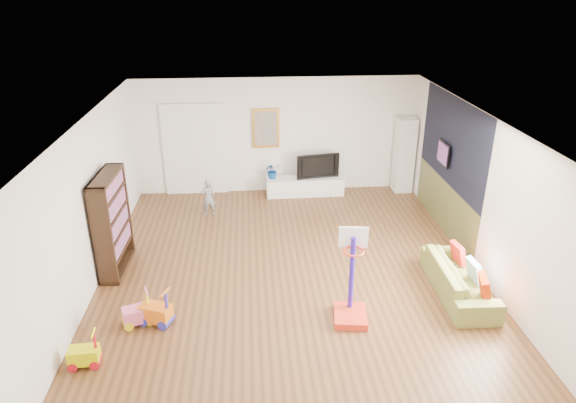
{
  "coord_description": "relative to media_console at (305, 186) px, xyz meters",
  "views": [
    {
      "loc": [
        -0.65,
        -7.75,
        4.74
      ],
      "look_at": [
        0.0,
        0.4,
        1.15
      ],
      "focal_mm": 32.0,
      "sensor_mm": 36.0,
      "label": 1
    }
  ],
  "objects": [
    {
      "name": "painting_back",
      "position": [
        -0.89,
        0.3,
        1.34
      ],
      "size": [
        0.62,
        0.06,
        0.92
      ],
      "primitive_type": "cube",
      "color": "gold",
      "rests_on": "wall_back"
    },
    {
      "name": "ride_on_pink",
      "position": [
        -3.01,
        -4.75,
        0.06
      ],
      "size": [
        0.47,
        0.38,
        0.54
      ],
      "primitive_type": "cube",
      "rotation": [
        0.0,
        0.0,
        0.36
      ],
      "color": "pink",
      "rests_on": "ground"
    },
    {
      "name": "ceiling",
      "position": [
        -0.64,
        -3.41,
        2.49
      ],
      "size": [
        6.5,
        7.5,
        0.0
      ],
      "primitive_type": "cube",
      "color": "white",
      "rests_on": "ground"
    },
    {
      "name": "pillow_center",
      "position": [
        2.25,
        -4.37,
        0.22
      ],
      "size": [
        0.12,
        0.37,
        0.37
      ],
      "primitive_type": "cube",
      "rotation": [
        0.0,
        0.0,
        0.06
      ],
      "color": "white",
      "rests_on": "sofa"
    },
    {
      "name": "olive_wainscot",
      "position": [
        2.6,
        -2.01,
        0.29
      ],
      "size": [
        0.01,
        3.2,
        1.0
      ],
      "primitive_type": "cube",
      "color": "brown",
      "rests_on": "wall_right"
    },
    {
      "name": "sofa",
      "position": [
        2.03,
        -4.34,
        0.06
      ],
      "size": [
        0.78,
        1.88,
        0.54
      ],
      "primitive_type": "imported",
      "rotation": [
        0.0,
        0.0,
        1.54
      ],
      "color": "olive",
      "rests_on": "ground"
    },
    {
      "name": "media_console",
      "position": [
        0.0,
        0.0,
        0.0
      ],
      "size": [
        1.82,
        0.49,
        0.42
      ],
      "primitive_type": "cube",
      "rotation": [
        0.0,
        0.0,
        0.02
      ],
      "color": "white",
      "rests_on": "ground"
    },
    {
      "name": "vase_plant",
      "position": [
        -0.76,
        0.03,
        0.4
      ],
      "size": [
        0.42,
        0.39,
        0.38
      ],
      "primitive_type": "imported",
      "rotation": [
        0.0,
        0.0,
        0.31
      ],
      "color": "navy",
      "rests_on": "media_console"
    },
    {
      "name": "tall_cabinet",
      "position": [
        2.35,
        0.07,
        0.68
      ],
      "size": [
        0.43,
        0.43,
        1.78
      ],
      "primitive_type": "cube",
      "rotation": [
        0.0,
        0.0,
        0.03
      ],
      "color": "white",
      "rests_on": "ground"
    },
    {
      "name": "wall_front",
      "position": [
        -0.64,
        -7.16,
        1.14
      ],
      "size": [
        6.5,
        0.0,
        2.7
      ],
      "primitive_type": "cube",
      "color": "white",
      "rests_on": "ground"
    },
    {
      "name": "pillow_left",
      "position": [
        2.19,
        -4.88,
        0.22
      ],
      "size": [
        0.19,
        0.41,
        0.4
      ],
      "primitive_type": "cube",
      "rotation": [
        0.0,
        0.0,
        -0.23
      ],
      "color": "#B02602",
      "rests_on": "sofa"
    },
    {
      "name": "doorway",
      "position": [
        -2.54,
        0.3,
        0.84
      ],
      "size": [
        1.45,
        0.06,
        2.1
      ],
      "primitive_type": "cube",
      "color": "white",
      "rests_on": "ground"
    },
    {
      "name": "navy_accent",
      "position": [
        2.6,
        -2.01,
        1.64
      ],
      "size": [
        0.01,
        3.2,
        1.7
      ],
      "primitive_type": "cube",
      "color": "black",
      "rests_on": "wall_right"
    },
    {
      "name": "bookshelf",
      "position": [
        -3.66,
        -3.08,
        0.67
      ],
      "size": [
        0.36,
        1.21,
        1.76
      ],
      "primitive_type": "cube",
      "rotation": [
        0.0,
        0.0,
        -0.03
      ],
      "color": "black",
      "rests_on": "ground"
    },
    {
      "name": "basketball_hoop",
      "position": [
        0.16,
        -4.87,
        0.51
      ],
      "size": [
        0.57,
        0.66,
        1.44
      ],
      "primitive_type": "cube",
      "rotation": [
        0.0,
        0.0,
        -0.13
      ],
      "color": "red",
      "rests_on": "ground"
    },
    {
      "name": "tv",
      "position": [
        0.28,
        0.05,
        0.5
      ],
      "size": [
        1.02,
        0.3,
        0.58
      ],
      "primitive_type": "imported",
      "rotation": [
        0.0,
        0.0,
        0.17
      ],
      "color": "black",
      "rests_on": "media_console"
    },
    {
      "name": "pillow_right",
      "position": [
        2.2,
        -3.78,
        0.22
      ],
      "size": [
        0.14,
        0.36,
        0.35
      ],
      "primitive_type": "cube",
      "rotation": [
        0.0,
        0.0,
        0.14
      ],
      "color": "red",
      "rests_on": "sofa"
    },
    {
      "name": "child",
      "position": [
        -2.19,
        -1.01,
        0.2
      ],
      "size": [
        0.34,
        0.27,
        0.82
      ],
      "primitive_type": "imported",
      "rotation": [
        0.0,
        0.0,
        3.41
      ],
      "color": "slate",
      "rests_on": "ground"
    },
    {
      "name": "artwork_right",
      "position": [
        2.53,
        -1.81,
        1.34
      ],
      "size": [
        0.04,
        0.56,
        0.46
      ],
      "primitive_type": "cube",
      "color": "#7F3F8C",
      "rests_on": "wall_right"
    },
    {
      "name": "ride_on_orange",
      "position": [
        -2.74,
        -4.76,
        0.09
      ],
      "size": [
        0.51,
        0.42,
        0.59
      ],
      "primitive_type": "cube",
      "rotation": [
        0.0,
        0.0,
        -0.36
      ],
      "color": "orange",
      "rests_on": "ground"
    },
    {
      "name": "wall_back",
      "position": [
        -0.64,
        0.34,
        1.14
      ],
      "size": [
        6.5,
        0.0,
        2.7
      ],
      "primitive_type": "cube",
      "color": "silver",
      "rests_on": "ground"
    },
    {
      "name": "wall_left",
      "position": [
        -3.89,
        -3.41,
        1.14
      ],
      "size": [
        0.0,
        7.5,
        2.7
      ],
      "primitive_type": "cube",
      "color": "silver",
      "rests_on": "ground"
    },
    {
      "name": "floor",
      "position": [
        -0.64,
        -3.41,
        -0.21
      ],
      "size": [
        6.5,
        7.5,
        0.0
      ],
      "primitive_type": "cube",
      "color": "brown",
      "rests_on": "ground"
    },
    {
      "name": "ride_on_yellow",
      "position": [
        -3.54,
        -5.6,
        0.05
      ],
      "size": [
        0.4,
        0.26,
        0.52
      ],
      "primitive_type": "cube",
      "rotation": [
        0.0,
        0.0,
        0.06
      ],
      "color": "#D6DB00",
      "rests_on": "ground"
    },
    {
      "name": "wall_right",
      "position": [
        2.61,
        -3.41,
        1.14
      ],
      "size": [
        0.0,
        7.5,
        2.7
      ],
      "primitive_type": "cube",
      "color": "white",
      "rests_on": "ground"
    }
  ]
}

